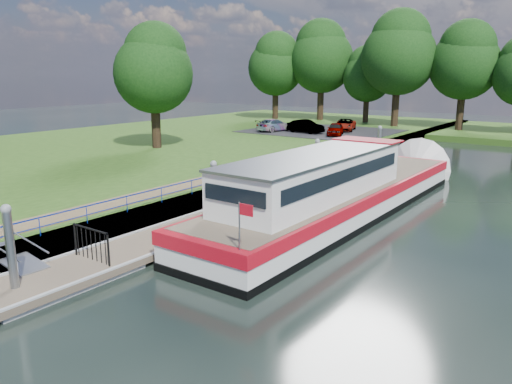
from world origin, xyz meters
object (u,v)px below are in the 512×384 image
Objects in this scene: barge at (345,191)px; car_c at (274,125)px; pontoon at (273,202)px; car_d at (345,125)px; car_b at (306,126)px; car_a at (335,129)px.

barge is 27.85m from car_c.
pontoon is 7.03× the size of car_d.
car_b reaches higher than car_c.
car_b is 0.91× the size of car_c.
car_a is (-11.63, 21.44, 0.34)m from barge.
car_c reaches higher than pontoon.
car_c reaches higher than car_d.
car_a is 0.91× the size of car_b.
car_b is at bearing 124.80° from barge.
car_b is 3.39m from car_c.
car_c is (-3.34, -0.58, -0.02)m from car_b.
car_d is (-12.70, 25.50, 0.34)m from barge.
car_b is 4.56m from car_d.
car_d reaches higher than pontoon.
car_b is (-3.34, 0.11, 0.04)m from car_a.
pontoon is 8.57× the size of car_a.
car_a reaches higher than car_d.
barge is at bearing -137.34° from car_b.
car_c is (-14.72, 21.85, 1.27)m from pontoon.
car_a is at bearing 109.81° from pontoon.
barge is at bearing -84.25° from car_a.
car_d is at bearing 116.47° from barge.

